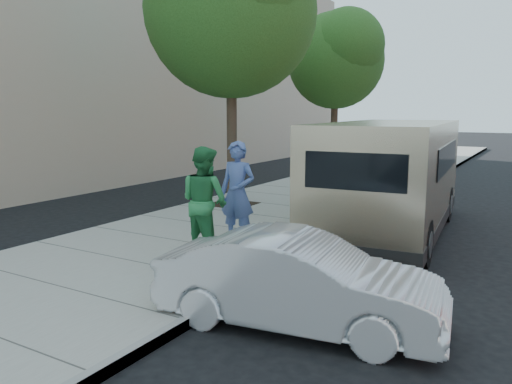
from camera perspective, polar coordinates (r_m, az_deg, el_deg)
ground at (r=10.94m, az=0.56°, el=-5.31°), size 120.00×120.00×0.00m
sidewalk at (r=11.44m, az=-3.80°, el=-4.29°), size 5.00×60.00×0.15m
curb_face at (r=10.31m, az=7.56°, el=-5.88°), size 0.12×60.00×0.16m
tree_near at (r=14.09m, az=-2.72°, el=20.70°), size 4.62×4.60×7.53m
tree_far at (r=20.72m, az=9.24°, el=15.07°), size 3.92×3.80×6.49m
parking_meter at (r=11.42m, az=9.48°, el=0.90°), size 0.29×0.16×1.33m
van at (r=11.52m, az=15.19°, el=1.84°), size 2.76×6.91×2.51m
sedan at (r=6.48m, az=4.93°, el=-10.16°), size 3.81×1.77×1.21m
person_officer at (r=9.72m, az=-2.14°, el=-0.15°), size 0.76×0.52×2.03m
person_green_shirt at (r=9.05m, az=-5.90°, el=-1.05°), size 1.09×0.93×1.98m
person_gray_shirt at (r=10.70m, az=6.09°, el=0.03°), size 0.92×0.64×1.79m
person_striped_polo at (r=12.33m, az=9.07°, el=1.45°), size 1.20×0.94×1.90m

